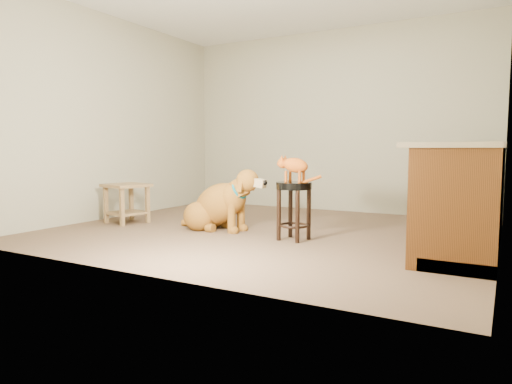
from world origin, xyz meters
The scene contains 8 objects.
floor centered at (0.00, 0.00, 0.00)m, with size 4.50×4.00×0.01m, color brown.
room_shell centered at (0.00, 0.00, 1.68)m, with size 4.54×4.04×2.62m.
cabinet_run centered at (1.94, 0.30, 0.44)m, with size 0.70×2.56×0.94m.
padded_stool centered at (0.46, -0.32, 0.41)m, with size 0.35×0.35×0.57m.
wood_stool centered at (1.47, 1.11, 0.34)m, with size 0.35×0.35×0.65m.
side_table centered at (-1.75, -0.34, 0.31)m, with size 0.55×0.55×0.48m.
golden_retriever centered at (-0.49, -0.20, 0.27)m, with size 1.15×0.57×0.73m.
tabby_kitten centered at (0.45, -0.32, 0.73)m, with size 0.47×0.17×0.29m.
Camera 1 is at (2.29, -4.38, 0.88)m, focal length 32.00 mm.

